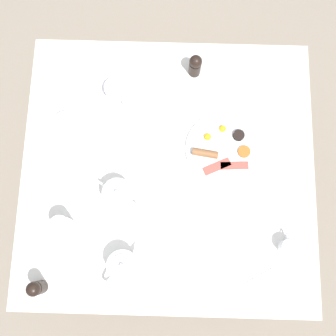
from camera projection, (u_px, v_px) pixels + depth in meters
name	position (u px, v px, depth m)	size (l,w,h in m)	color
ground_plane	(168.00, 197.00, 2.27)	(8.00, 8.00, 0.00)	gray
table	(168.00, 173.00, 1.59)	(1.08, 1.14, 0.77)	white
breakfast_plate	(223.00, 149.00, 1.53)	(0.30, 0.30, 0.04)	white
teapot_near	(119.00, 194.00, 1.46)	(0.11, 0.17, 0.11)	white
teapot_far	(123.00, 265.00, 1.40)	(0.15, 0.14, 0.11)	white
teacup_with_saucer_left	(67.00, 125.00, 1.53)	(0.15, 0.15, 0.07)	white
teacup_with_saucer_right	(117.00, 91.00, 1.56)	(0.15, 0.15, 0.07)	white
water_glass_tall	(70.00, 88.00, 1.55)	(0.07, 0.07, 0.09)	white
water_glass_short	(63.00, 227.00, 1.42)	(0.07, 0.07, 0.12)	white
creamer_jug	(288.00, 247.00, 1.43)	(0.09, 0.06, 0.06)	white
pepper_grinder	(195.00, 65.00, 1.55)	(0.05, 0.05, 0.12)	black
salt_grinder	(36.00, 288.00, 1.37)	(0.05, 0.05, 0.12)	black
napkin_folded	(277.00, 82.00, 1.60)	(0.16, 0.17, 0.01)	white
fork_by_plate	(185.00, 259.00, 1.45)	(0.02, 0.16, 0.00)	silver
knife_by_plate	(251.00, 282.00, 1.43)	(0.11, 0.18, 0.00)	silver
spoon_for_tea	(155.00, 115.00, 1.57)	(0.16, 0.06, 0.00)	silver
fork_spare	(181.00, 208.00, 1.49)	(0.03, 0.18, 0.00)	silver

